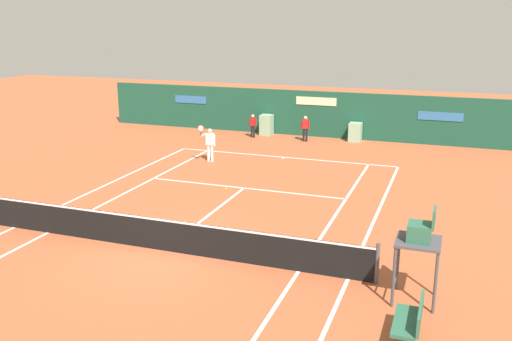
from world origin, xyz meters
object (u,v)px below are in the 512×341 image
object	(u,v)px
player_on_baseline	(210,142)
umpire_chair	(419,239)
player_bench	(411,319)
tennis_ball_mid_court	(226,189)
ball_kid_left_post	(253,124)
ball_kid_right_post	(305,127)

from	to	relation	value
player_on_baseline	umpire_chair	bearing A→B (deg)	130.91
player_bench	player_on_baseline	distance (m)	15.72
player_bench	tennis_ball_mid_court	size ratio (longest dim) A/B	19.15
umpire_chair	tennis_ball_mid_court	bearing A→B (deg)	48.96
player_on_baseline	tennis_ball_mid_court	xyz separation A→B (m)	(2.41, -3.79, -0.89)
umpire_chair	player_bench	world-z (taller)	umpire_chair
player_on_baseline	tennis_ball_mid_court	size ratio (longest dim) A/B	26.26
umpire_chair	player_bench	xyz separation A→B (m)	(0.04, -1.77, -1.03)
ball_kid_left_post	ball_kid_right_post	xyz separation A→B (m)	(2.99, 0.00, 0.05)
player_bench	player_on_baseline	xyz separation A→B (m)	(-9.99, 12.13, 0.41)
player_on_baseline	ball_kid_left_post	size ratio (longest dim) A/B	1.39
ball_kid_left_post	tennis_ball_mid_court	size ratio (longest dim) A/B	18.91
player_on_baseline	ball_kid_right_post	bearing A→B (deg)	-120.43
umpire_chair	ball_kid_right_post	xyz separation A→B (m)	(-6.96, 16.09, -0.75)
umpire_chair	tennis_ball_mid_court	world-z (taller)	umpire_chair
player_bench	tennis_ball_mid_court	distance (m)	11.28
umpire_chair	ball_kid_left_post	size ratio (longest dim) A/B	1.80
umpire_chair	player_bench	distance (m)	2.05
player_bench	tennis_ball_mid_court	bearing A→B (deg)	42.29
player_bench	ball_kid_right_post	xyz separation A→B (m)	(-7.00, 17.87, 0.28)
player_on_baseline	ball_kid_left_post	bearing A→B (deg)	-92.90
player_on_baseline	ball_kid_left_post	world-z (taller)	player_on_baseline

